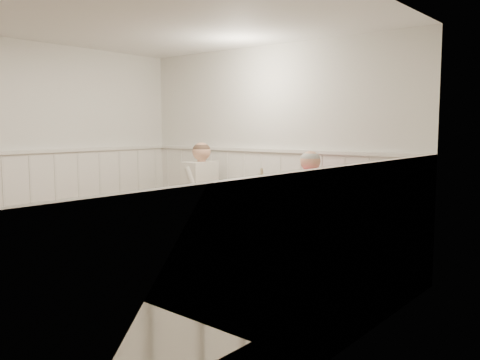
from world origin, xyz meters
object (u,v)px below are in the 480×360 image
at_px(beer_bottle, 241,188).
at_px(dining_table, 251,208).
at_px(man_in_pink, 308,222).
at_px(grass_vase, 260,183).
at_px(diner_cream, 203,206).
at_px(chair_right, 304,234).
at_px(chair_left, 202,218).

bearing_deg(beer_bottle, dining_table, -32.91).
bearing_deg(beer_bottle, man_in_pink, -9.83).
relative_size(beer_bottle, grass_vase, 0.55).
xyz_separation_m(diner_cream, beer_bottle, (0.42, 0.25, 0.24)).
bearing_deg(chair_right, diner_cream, -178.30).
bearing_deg(man_in_pink, diner_cream, -177.67).
xyz_separation_m(chair_left, man_in_pink, (1.65, -0.06, 0.15)).
xyz_separation_m(chair_left, beer_bottle, (0.55, 0.13, 0.42)).
relative_size(chair_left, diner_cream, 0.55).
height_order(dining_table, chair_left, chair_left).
height_order(dining_table, man_in_pink, man_in_pink).
distance_m(chair_left, beer_bottle, 0.70).
xyz_separation_m(dining_table, man_in_pink, (0.80, 0.01, -0.07)).
relative_size(chair_right, diner_cream, 0.56).
distance_m(chair_right, man_in_pink, 0.15).
distance_m(chair_right, chair_left, 1.61).
distance_m(diner_cream, beer_bottle, 0.55).
bearing_deg(chair_left, chair_right, -2.72).
bearing_deg(man_in_pink, chair_right, -156.96).
relative_size(diner_cream, beer_bottle, 6.87).
xyz_separation_m(man_in_pink, beer_bottle, (-1.10, 0.19, 0.27)).
bearing_deg(man_in_pink, chair_left, 177.97).
relative_size(chair_right, chair_left, 1.02).
bearing_deg(man_in_pink, beer_bottle, 170.17).
xyz_separation_m(chair_left, diner_cream, (0.13, -0.12, 0.18)).
height_order(chair_right, grass_vase, grass_vase).
distance_m(chair_right, diner_cream, 1.49).
height_order(chair_left, diner_cream, diner_cream).
distance_m(beer_bottle, grass_vase, 0.28).
distance_m(chair_right, beer_bottle, 1.16).
distance_m(chair_right, grass_vase, 0.97).
relative_size(dining_table, grass_vase, 2.50).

